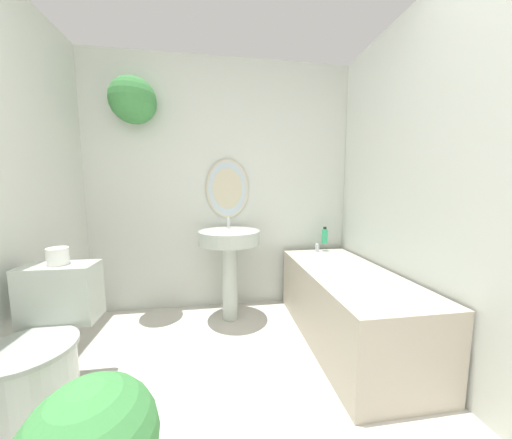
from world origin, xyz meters
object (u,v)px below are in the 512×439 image
toilet_paper_roll (58,256)px  shampoo_bottle (325,236)px  bathtub (346,304)px  pedestal_sink (229,250)px  toilet (41,355)px

toilet_paper_roll → shampoo_bottle: bearing=22.1°
bathtub → toilet_paper_roll: toilet_paper_roll is taller
pedestal_sink → toilet_paper_roll: pedestal_sink is taller
toilet → toilet_paper_roll: (0.00, 0.21, 0.47)m
toilet_paper_roll → bathtub: bearing=5.2°
shampoo_bottle → toilet_paper_roll: bearing=-157.9°
bathtub → toilet_paper_roll: bearing=-174.8°
pedestal_sink → shampoo_bottle: pedestal_sink is taller
pedestal_sink → shampoo_bottle: bearing=10.5°
bathtub → pedestal_sink: bearing=152.5°
shampoo_bottle → toilet_paper_roll: (-1.98, -0.81, 0.08)m
shampoo_bottle → bathtub: bearing=-97.7°
toilet → bathtub: size_ratio=0.52×
shampoo_bottle → toilet: bearing=-152.9°
pedestal_sink → bathtub: bearing=-27.5°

